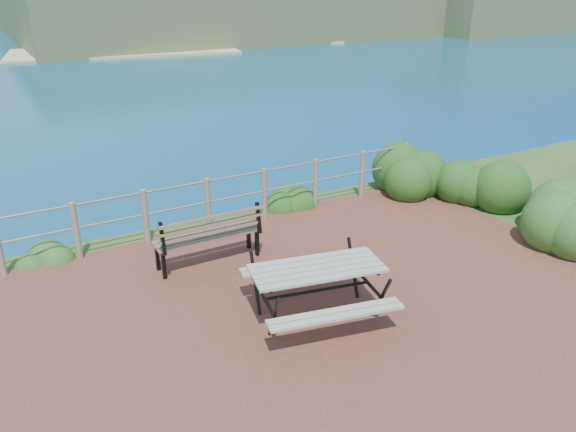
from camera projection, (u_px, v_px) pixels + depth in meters
name	position (u px, v px, depth m)	size (l,w,h in m)	color
ground	(303.00, 320.00, 7.69)	(10.00, 7.00, 0.12)	brown
safety_railing	(208.00, 202.00, 10.14)	(9.40, 0.10, 1.00)	#6B5B4C
picnic_table	(317.00, 286.00, 7.59)	(1.89, 1.52, 0.75)	gray
park_bench	(207.00, 228.00, 8.94)	(1.73, 0.44, 0.98)	brown
shrub_right_front	(484.00, 201.00, 11.72)	(1.31, 1.31, 1.86)	#1D4916
shrub_right_back	(568.00, 242.00, 9.91)	(1.33, 1.33, 1.89)	#26481B
shrub_right_edge	(402.00, 190.00, 12.34)	(1.26, 1.26, 1.79)	#1D4916
shrub_lip_west	(45.00, 261.00, 9.28)	(0.69, 0.69, 0.40)	#26481B
shrub_lip_east	(287.00, 205.00, 11.55)	(0.79, 0.79, 0.54)	#1D4916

